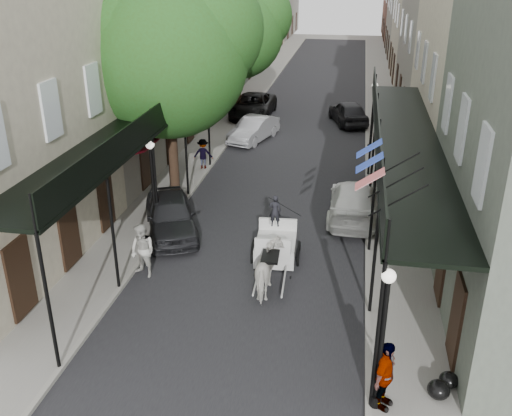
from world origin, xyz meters
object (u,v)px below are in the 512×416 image
at_px(tree_far, 243,27).
at_px(car_right_far, 348,112).
at_px(horse, 270,270).
at_px(carriage, 277,228).
at_px(lamppost_right_near, 382,339).
at_px(car_right_near, 354,201).
at_px(car_left_mid, 254,129).
at_px(pedestrian_walking, 143,251).
at_px(pedestrian_sidewalk_right, 385,376).
at_px(car_left_near, 171,215).
at_px(lamppost_right_far, 372,115).
at_px(pedestrian_sidewalk_left, 203,154).
at_px(lamppost_left, 153,186).
at_px(car_left_far, 253,106).
at_px(tree_near, 177,48).

distance_m(tree_far, car_right_far, 8.66).
xyz_separation_m(horse, carriage, (-0.14, 2.54, 0.24)).
relative_size(lamppost_right_near, car_right_near, 0.75).
bearing_deg(car_right_far, car_left_mid, 24.95).
bearing_deg(pedestrian_walking, car_right_near, 65.34).
relative_size(pedestrian_sidewalk_right, car_right_far, 0.41).
bearing_deg(car_right_far, lamppost_right_near, 76.41).
distance_m(lamppost_right_near, car_left_mid, 21.97).
relative_size(tree_far, car_right_near, 1.74).
height_order(pedestrian_sidewalk_right, car_right_near, pedestrian_sidewalk_right).
bearing_deg(car_left_mid, car_right_near, -41.92).
distance_m(tree_far, lamppost_right_near, 27.74).
xyz_separation_m(carriage, car_left_near, (-4.30, 1.04, -0.29)).
distance_m(lamppost_right_far, pedestrian_sidewalk_right, 20.03).
xyz_separation_m(carriage, pedestrian_walking, (-4.20, -2.25, -0.12)).
bearing_deg(tree_far, pedestrian_sidewalk_left, -89.76).
relative_size(lamppost_left, pedestrian_sidewalk_right, 2.05).
bearing_deg(lamppost_right_near, pedestrian_sidewalk_right, 0.00).
bearing_deg(lamppost_right_far, pedestrian_sidewalk_right, -89.54).
bearing_deg(car_left_near, carriage, -36.45).
bearing_deg(pedestrian_walking, car_left_near, 115.97).
distance_m(lamppost_left, pedestrian_sidewalk_right, 11.62).
height_order(tree_far, pedestrian_walking, tree_far).
distance_m(lamppost_right_near, car_left_far, 27.36).
bearing_deg(lamppost_right_far, tree_far, 143.49).
bearing_deg(lamppost_right_near, car_right_far, 93.04).
xyz_separation_m(car_left_near, car_right_near, (6.98, 2.71, -0.05)).
bearing_deg(car_left_mid, lamppost_right_near, -55.29).
height_order(lamppost_right_near, car_right_near, lamppost_right_near).
xyz_separation_m(lamppost_left, pedestrian_sidewalk_right, (8.36, -8.00, -1.03)).
distance_m(tree_far, pedestrian_sidewalk_left, 11.80).
relative_size(pedestrian_sidewalk_left, car_left_mid, 0.36).
xyz_separation_m(pedestrian_walking, car_right_far, (6.24, 20.62, -0.18)).
distance_m(carriage, pedestrian_walking, 4.76).
xyz_separation_m(tree_near, car_left_near, (0.60, -3.88, -5.72)).
xyz_separation_m(lamppost_right_near, car_right_far, (-1.36, 25.62, -1.29)).
height_order(lamppost_right_far, pedestrian_walking, lamppost_right_far).
xyz_separation_m(horse, car_left_far, (-4.44, 21.52, -0.05)).
distance_m(lamppost_right_far, car_right_near, 9.13).
bearing_deg(tree_near, pedestrian_walking, -84.45).
distance_m(horse, car_right_near, 6.79).
height_order(lamppost_left, car_right_far, lamppost_left).
bearing_deg(pedestrian_walking, car_left_mid, 110.99).
distance_m(pedestrian_sidewalk_right, car_left_near, 11.43).
bearing_deg(car_left_mid, pedestrian_sidewalk_right, -54.89).
relative_size(tree_far, lamppost_right_near, 2.32).
distance_m(horse, carriage, 2.56).
bearing_deg(car_right_near, car_left_far, -64.17).
distance_m(pedestrian_sidewalk_left, car_left_far, 10.77).
xyz_separation_m(lamppost_right_near, lamppost_left, (-8.20, 8.00, 0.00)).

